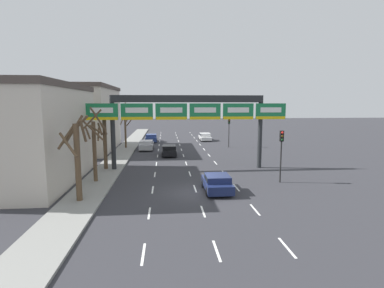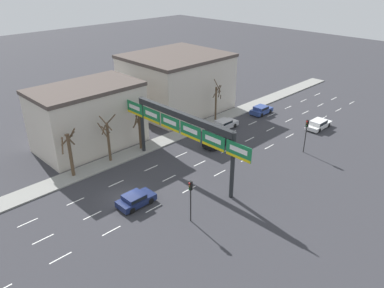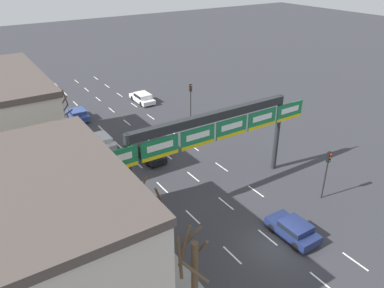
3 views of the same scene
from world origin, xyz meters
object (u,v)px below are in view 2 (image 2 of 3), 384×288
Objects in this scene: car_white at (319,124)px; traffic_light_near_gantry at (306,130)px; car_blue at (261,110)px; car_black at (217,141)px; car_navy at (135,199)px; tree_bare_furthest at (108,138)px; sign_gantry at (182,126)px; tree_bare_closest at (139,129)px; traffic_light_mid_block at (190,193)px; tree_bare_third at (216,100)px; car_silver at (224,124)px; tree_bare_second at (70,151)px.

car_white is 1.05× the size of traffic_light_near_gantry.
car_blue is 14.23m from car_black.
tree_bare_furthest is (-9.72, 3.37, 2.54)m from car_navy.
sign_gantry is 4.40× the size of traffic_light_near_gantry.
car_white is 0.93× the size of tree_bare_closest.
car_blue is 30.72m from car_navy.
car_white is (6.63, 15.13, 0.00)m from car_black.
car_navy is at bearing -78.75° from sign_gantry.
tree_bare_closest reaches higher than traffic_light_mid_block.
tree_bare_furthest is (-8.13, -4.61, -2.69)m from sign_gantry.
tree_bare_third is at bearing 89.16° from tree_bare_closest.
tree_bare_second is (-3.14, -22.86, 2.53)m from car_silver.
tree_bare_third is at bearing 153.18° from car_silver.
traffic_light_mid_block reaches higher than car_black.
traffic_light_near_gantry is at bearing 35.81° from car_black.
sign_gantry is at bearing -69.35° from car_silver.
car_black and car_white have the same top height.
car_white is 29.33m from traffic_light_mid_block.
car_black is 0.68× the size of tree_bare_furthest.
tree_bare_furthest is (-15.48, 1.22, 0.11)m from traffic_light_mid_block.
car_black is 9.49m from tree_bare_third.
car_blue is 1.01× the size of car_navy.
car_silver is 0.96× the size of traffic_light_mid_block.
car_blue is 0.84× the size of car_white.
traffic_light_near_gantry is 24.78m from tree_bare_furthest.
car_silver is at bearing 122.89° from traffic_light_mid_block.
car_blue is 9.59m from car_white.
car_navy is at bearing -78.16° from car_blue.
car_blue is 0.63× the size of tree_bare_furthest.
tree_bare_second is (-15.49, -3.76, 0.11)m from traffic_light_mid_block.
car_navy is 0.87× the size of traffic_light_near_gantry.
traffic_light_mid_block is 15.53m from tree_bare_furthest.
car_navy is 0.89× the size of traffic_light_mid_block.
tree_bare_third reaches higher than car_white.
tree_bare_second is at bearing -97.82° from car_silver.
tree_bare_closest is (-15.63, 6.05, -0.28)m from traffic_light_mid_block.
traffic_light_mid_block is (5.76, 2.15, 2.44)m from car_navy.
tree_bare_second is 0.92× the size of tree_bare_furthest.
tree_bare_second reaches higher than car_blue.
car_silver is at bearing 121.81° from car_black.
sign_gantry is at bearing 101.25° from car_navy.
car_white is 9.24m from traffic_light_near_gantry.
tree_bare_second is 0.86× the size of tree_bare_third.
tree_bare_closest is at bearing 90.82° from tree_bare_second.
tree_bare_closest is (-9.87, 8.20, 2.16)m from car_navy.
car_blue is at bearing 82.71° from tree_bare_furthest.
car_silver is (-5.00, 13.27, -5.21)m from sign_gantry.
traffic_light_mid_block is 0.66× the size of tree_bare_third.
car_silver is at bearing -26.82° from tree_bare_third.
sign_gantry reaches higher than traffic_light_mid_block.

